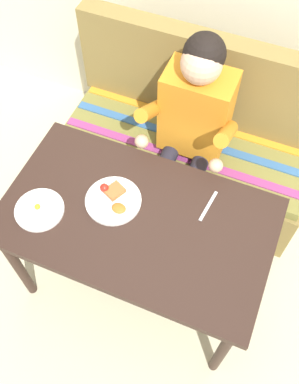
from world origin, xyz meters
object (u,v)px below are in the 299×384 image
at_px(person, 191,124).
at_px(plate_breakfast, 113,200).
at_px(fork, 208,206).
at_px(table, 137,226).
at_px(couch, 188,147).
at_px(plate_eggs, 39,210).

height_order(person, plate_breakfast, person).
distance_m(person, plate_breakfast, 0.58).
bearing_deg(fork, table, -140.14).
bearing_deg(table, couch, 90.00).
xyz_separation_m(table, plate_eggs, (-0.41, -0.13, 0.09)).
xyz_separation_m(person, plate_eggs, (-0.45, -0.72, -0.00)).
relative_size(table, plate_eggs, 5.49).
bearing_deg(table, fork, 32.68).
relative_size(table, couch, 0.83).
height_order(table, plate_breakfast, plate_breakfast).
bearing_deg(plate_breakfast, plate_eggs, -148.78).
relative_size(plate_eggs, fork, 1.28).
bearing_deg(plate_eggs, plate_breakfast, 31.22).
bearing_deg(plate_breakfast, couch, 79.94).
bearing_deg(plate_eggs, person, 57.81).
bearing_deg(table, plate_eggs, -162.25).
bearing_deg(couch, plate_breakfast, -100.06).
distance_m(table, person, 0.60).
height_order(plate_breakfast, plate_eggs, plate_breakfast).
xyz_separation_m(plate_eggs, fork, (0.68, 0.31, -0.01)).
relative_size(person, plate_breakfast, 4.82).
bearing_deg(couch, table, -90.00).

